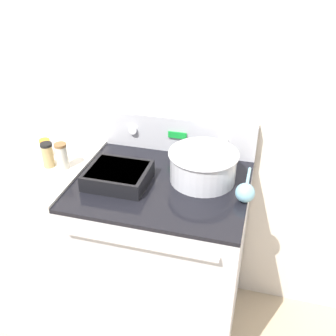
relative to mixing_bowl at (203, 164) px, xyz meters
The scene contains 10 objects.
kitchen_wall 0.43m from the mixing_bowl, 119.26° to the left, with size 8.00×0.05×2.50m.
stove_range 0.56m from the mixing_bowl, 160.76° to the right, with size 0.75×0.66×0.91m.
control_panel 0.29m from the mixing_bowl, 125.19° to the left, with size 0.75×0.07×0.18m.
side_counter 0.95m from the mixing_bowl, behind, with size 0.50×0.63×0.92m.
mixing_bowl is the anchor object (origin of this frame).
casserole_dish 0.37m from the mixing_bowl, 161.06° to the right, with size 0.26×0.22×0.07m.
ladle 0.22m from the mixing_bowl, 27.50° to the right, with size 0.08×0.29×0.08m.
spice_jar_brown_cap 0.63m from the mixing_bowl, behind, with size 0.05×0.05×0.12m.
spice_jar_black_cap 0.70m from the mixing_bowl, behind, with size 0.05×0.05×0.12m.
spice_jar_orange_cap 0.76m from the mixing_bowl, behind, with size 0.05×0.05×0.09m.
Camera 1 is at (0.40, -1.06, 1.85)m, focal length 42.00 mm.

